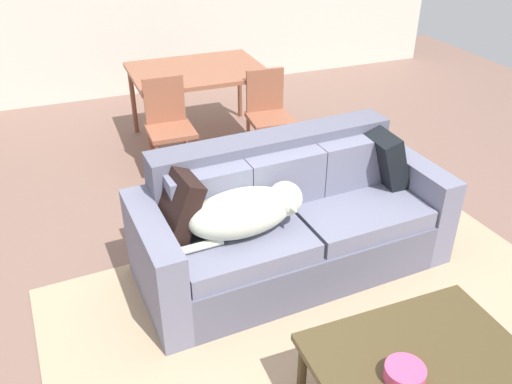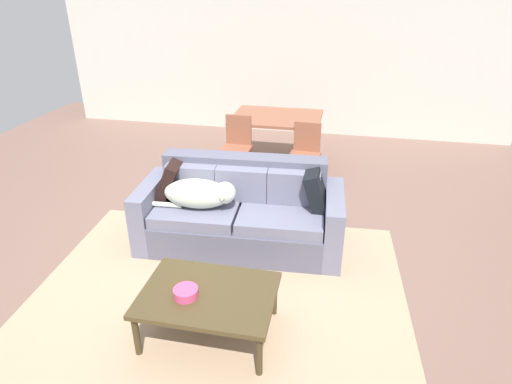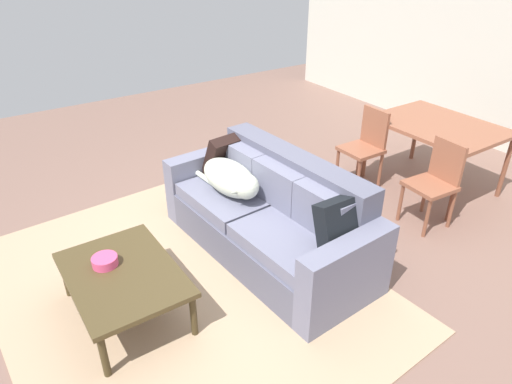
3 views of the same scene
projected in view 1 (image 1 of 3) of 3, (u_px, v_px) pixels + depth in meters
ground_plane at (269, 276)px, 3.74m from camera, size 10.00×10.00×0.00m
area_rug at (352, 351)px, 3.15m from camera, size 3.49×2.88×0.01m
couch at (289, 222)px, 3.70m from camera, size 2.15×1.00×0.89m
dog_on_left_cushion at (248, 211)px, 3.30m from camera, size 0.86×0.38×0.30m
throw_pillow_by_left_arm at (175, 204)px, 3.30m from camera, size 0.32×0.45×0.43m
throw_pillow_by_right_arm at (382, 157)px, 3.86m from camera, size 0.26×0.41×0.43m
coffee_table at (420, 364)px, 2.61m from camera, size 1.04×0.75×0.41m
bowl_on_coffee_table at (405, 373)px, 2.46m from camera, size 0.19×0.19×0.07m
dining_table at (198, 76)px, 5.32m from camera, size 1.29×0.98×0.76m
dining_chair_near_left at (169, 123)px, 4.78m from camera, size 0.40×0.40×0.89m
dining_chair_near_right at (268, 111)px, 5.07m from camera, size 0.43×0.43×0.86m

